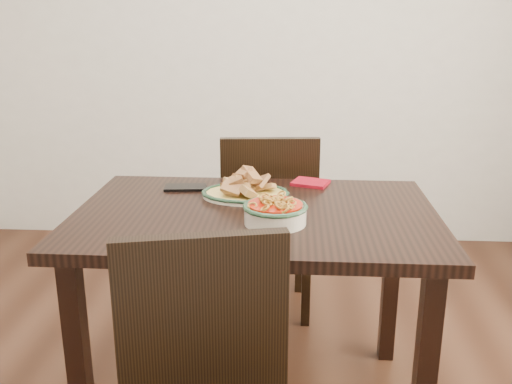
# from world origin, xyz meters

# --- Properties ---
(wall_back) EXTENTS (3.50, 0.10, 2.60)m
(wall_back) POSITION_xyz_m (0.00, 1.75, 1.30)
(wall_back) COLOR beige
(wall_back) RESTS_ON ground
(dining_table) EXTENTS (1.21, 0.81, 0.75)m
(dining_table) POSITION_xyz_m (0.12, 0.07, 0.65)
(dining_table) COLOR black
(dining_table) RESTS_ON ground
(chair_far) EXTENTS (0.45, 0.45, 0.89)m
(chair_far) POSITION_xyz_m (0.14, 0.71, 0.50)
(chair_far) COLOR black
(chair_far) RESTS_ON ground
(fish_plate) EXTENTS (0.31, 0.24, 0.11)m
(fish_plate) POSITION_xyz_m (0.08, 0.22, 0.79)
(fish_plate) COLOR white
(fish_plate) RESTS_ON dining_table
(noodle_bowl) EXTENTS (0.21, 0.21, 0.08)m
(noodle_bowl) POSITION_xyz_m (0.19, -0.05, 0.79)
(noodle_bowl) COLOR beige
(noodle_bowl) RESTS_ON dining_table
(smartphone) EXTENTS (0.16, 0.10, 0.01)m
(smartphone) POSITION_xyz_m (-0.16, 0.31, 0.76)
(smartphone) COLOR black
(smartphone) RESTS_ON dining_table
(napkin) EXTENTS (0.16, 0.15, 0.01)m
(napkin) POSITION_xyz_m (0.32, 0.40, 0.76)
(napkin) COLOR maroon
(napkin) RESTS_ON dining_table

